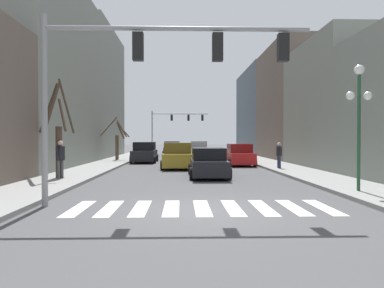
{
  "coord_description": "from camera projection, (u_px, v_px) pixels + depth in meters",
  "views": [
    {
      "loc": [
        -0.61,
        -10.55,
        2.04
      ],
      "look_at": [
        0.3,
        21.39,
        1.58
      ],
      "focal_mm": 35.0,
      "sensor_mm": 36.0,
      "label": 1
    }
  ],
  "objects": [
    {
      "name": "car_driving_away_lane",
      "position": [
        239.0,
        155.0,
        28.39
      ],
      "size": [
        2.06,
        4.32,
        1.64
      ],
      "rotation": [
        0.0,
        0.0,
        1.57
      ],
      "color": "red",
      "rests_on": "ground_plane"
    },
    {
      "name": "pedestrian_on_right_sidewalk",
      "position": [
        60.0,
        156.0,
        17.71
      ],
      "size": [
        0.32,
        0.77,
        1.8
      ],
      "rotation": [
        0.0,
        0.0,
        1.35
      ],
      "color": "#4C4C51",
      "rests_on": "sidewalk_left"
    },
    {
      "name": "traffic_signal_far",
      "position": [
        174.0,
        121.0,
        52.33
      ],
      "size": [
        7.92,
        0.28,
        5.92
      ],
      "color": "gray",
      "rests_on": "ground_plane"
    },
    {
      "name": "street_tree_right_far",
      "position": [
        57.0,
        133.0,
        18.06
      ],
      "size": [
        1.92,
        2.39,
        4.8
      ],
      "color": "#473828",
      "rests_on": "sidewalk_left"
    },
    {
      "name": "street_lamp_right_corner",
      "position": [
        359.0,
        102.0,
        13.49
      ],
      "size": [
        0.95,
        0.36,
        4.55
      ],
      "color": "#1E4C2D",
      "rests_on": "sidewalk_right"
    },
    {
      "name": "ground_plane",
      "position": [
        203.0,
        210.0,
        10.59
      ],
      "size": [
        240.0,
        240.0,
        0.0
      ],
      "primitive_type": "plane",
      "color": "#4C4C4F"
    },
    {
      "name": "car_parked_right_near",
      "position": [
        199.0,
        150.0,
        39.5
      ],
      "size": [
        2.04,
        4.54,
        1.77
      ],
      "rotation": [
        0.0,
        0.0,
        1.57
      ],
      "color": "white",
      "rests_on": "ground_plane"
    },
    {
      "name": "traffic_signal_near",
      "position": [
        148.0,
        63.0,
        11.25
      ],
      "size": [
        8.08,
        0.28,
        5.75
      ],
      "color": "gray",
      "rests_on": "ground_plane"
    },
    {
      "name": "car_parked_right_mid",
      "position": [
        172.0,
        149.0,
        44.22
      ],
      "size": [
        2.16,
        4.16,
        1.71
      ],
      "rotation": [
        0.0,
        0.0,
        -1.57
      ],
      "color": "black",
      "rests_on": "ground_plane"
    },
    {
      "name": "crosswalk_stripes",
      "position": [
        202.0,
        208.0,
        10.99
      ],
      "size": [
        7.65,
        2.6,
        0.01
      ],
      "color": "white",
      "rests_on": "ground_plane"
    },
    {
      "name": "building_row_left",
      "position": [
        47.0,
        86.0,
        28.2
      ],
      "size": [
        6.0,
        42.64,
        13.53
      ],
      "color": "#66564C",
      "rests_on": "ground_plane"
    },
    {
      "name": "car_parked_left_far",
      "position": [
        145.0,
        153.0,
        32.12
      ],
      "size": [
        2.13,
        4.89,
        1.75
      ],
      "rotation": [
        0.0,
        0.0,
        1.57
      ],
      "color": "black",
      "rests_on": "ground_plane"
    },
    {
      "name": "pedestrian_crossing_street",
      "position": [
        279.0,
        153.0,
        23.95
      ],
      "size": [
        0.28,
        0.71,
        1.65
      ],
      "rotation": [
        0.0,
        0.0,
        4.88
      ],
      "color": "#282D47",
      "rests_on": "sidewalk_right"
    },
    {
      "name": "car_parked_right_far",
      "position": [
        178.0,
        156.0,
        25.6
      ],
      "size": [
        2.2,
        4.6,
        1.76
      ],
      "rotation": [
        0.0,
        0.0,
        -1.57
      ],
      "color": "#A38423",
      "rests_on": "ground_plane"
    },
    {
      "name": "building_row_right",
      "position": [
        308.0,
        108.0,
        33.5
      ],
      "size": [
        6.0,
        52.22,
        11.01
      ],
      "color": "gray",
      "rests_on": "ground_plane"
    },
    {
      "name": "street_tree_left_far",
      "position": [
        117.0,
        141.0,
        33.51
      ],
      "size": [
        2.64,
        0.99,
        3.85
      ],
      "color": "brown",
      "rests_on": "sidewalk_left"
    },
    {
      "name": "car_parked_left_mid",
      "position": [
        208.0,
        163.0,
        19.84
      ],
      "size": [
        2.07,
        4.72,
        1.55
      ],
      "rotation": [
        0.0,
        0.0,
        1.57
      ],
      "color": "black",
      "rests_on": "ground_plane"
    }
  ]
}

